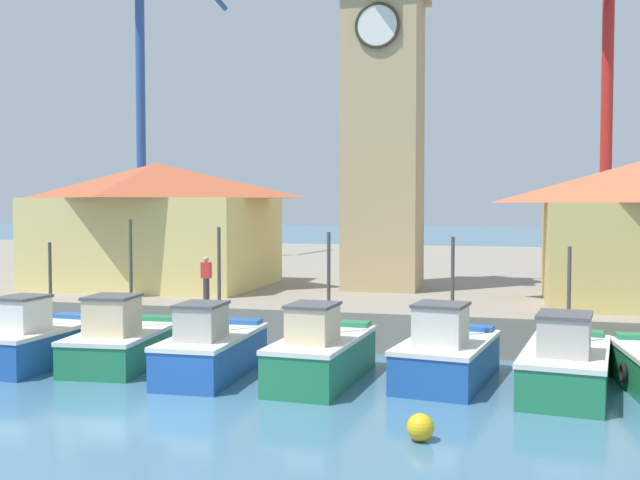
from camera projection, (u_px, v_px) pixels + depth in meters
The scene contains 14 objects.
ground_plane at pixel (138, 422), 16.25m from camera, with size 300.00×300.00×0.00m, color teal.
quay_wharf at pixel (373, 274), 43.95m from camera, with size 120.00×40.00×1.28m, color gray.
fishing_boat_left_inner at pixel (38, 341), 22.01m from camera, with size 2.10×4.37×3.60m.
fishing_boat_mid_left at pixel (123, 341), 22.00m from camera, with size 2.49×4.64×4.29m.
fishing_boat_center at pixel (212, 350), 20.62m from camera, with size 2.01×4.56×4.10m.
fishing_boat_mid_right at pixel (321, 354), 19.92m from camera, with size 2.17×4.71×3.99m.
fishing_boat_right_inner at pixel (447, 355), 19.89m from camera, with size 2.73×4.57×3.86m.
fishing_boat_right_outer at pixel (566, 364), 18.85m from camera, with size 2.66×5.10×3.66m.
clock_tower at pixel (384, 97), 30.34m from camera, with size 3.50×3.50×16.40m.
warehouse_left at pixel (157, 223), 31.76m from camera, with size 9.40×7.26×5.20m.
port_crane_near at pixel (607, 148), 36.31m from camera, with size 4.19×6.68×17.19m.
port_crane_far at pixel (144, 129), 45.72m from camera, with size 3.75×9.41×21.50m.
mooring_buoy at pixel (420, 427), 14.96m from camera, with size 0.56×0.56×0.56m, color gold.
dock_worker_near_tower at pixel (206, 278), 26.46m from camera, with size 0.34×0.22×1.62m.
Camera 1 is at (7.79, -14.57, 4.74)m, focal length 42.00 mm.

